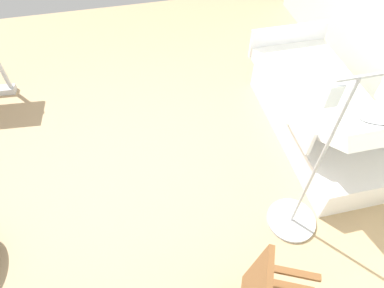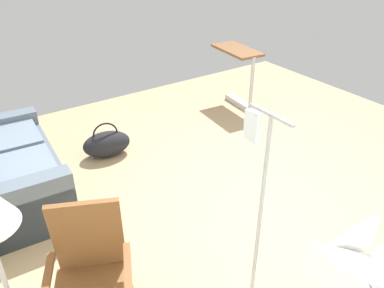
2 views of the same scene
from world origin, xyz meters
TOP-DOWN VIEW (x-y plane):
  - ground_plane at (0.00, 0.00)m, footprint 6.42×6.42m
  - hospital_bed at (-1.78, 0.09)m, footprint 1.05×2.06m
  - iv_pole at (-1.07, 1.04)m, footprint 0.44×0.44m

SIDE VIEW (x-z plane):
  - ground_plane at x=0.00m, z-range 0.00..0.00m
  - iv_pole at x=-1.07m, z-range -0.59..1.09m
  - hospital_bed at x=-1.78m, z-range -0.25..0.88m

